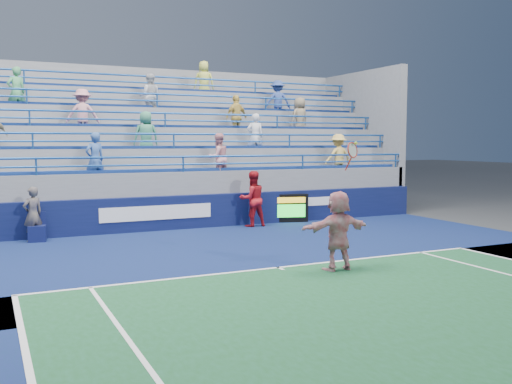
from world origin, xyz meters
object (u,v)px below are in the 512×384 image
serve_speed_board (288,208)px  tennis_player (338,231)px  judge_chair (37,232)px  line_judge (33,214)px  ball_girl (252,199)px

serve_speed_board → tennis_player: bearing=-110.2°
judge_chair → tennis_player: bearing=-49.8°
line_judge → serve_speed_board: bearing=158.4°
serve_speed_board → judge_chair: 8.29m
judge_chair → tennis_player: 8.82m
serve_speed_board → tennis_player: size_ratio=0.51×
serve_speed_board → judge_chair: (-8.28, -0.35, -0.24)m
tennis_player → line_judge: size_ratio=1.81×
serve_speed_board → line_judge: size_ratio=0.92×
serve_speed_board → line_judge: 8.39m
tennis_player → line_judge: (-5.78, 6.77, -0.10)m
tennis_player → ball_girl: size_ratio=1.52×
judge_chair → tennis_player: size_ratio=0.30×
tennis_player → ball_girl: tennis_player is taller
serve_speed_board → line_judge: line_judge is taller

